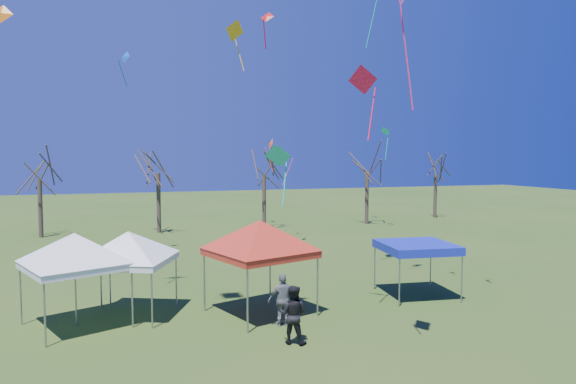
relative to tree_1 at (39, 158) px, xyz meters
name	(u,v)px	position (x,y,z in m)	size (l,w,h in m)	color
ground	(281,331)	(10.77, -24.65, -5.79)	(140.00, 140.00, 0.00)	#2B4B18
tree_1	(39,158)	(0.00, 0.00, 0.00)	(3.42, 3.42, 7.54)	#3D2D21
tree_2	(158,152)	(8.40, -0.27, 0.50)	(3.71, 3.71, 8.18)	#3D2D21
tree_3	(264,154)	(16.80, -0.60, 0.29)	(3.59, 3.59, 7.91)	#3D2D21
tree_4	(367,155)	(26.12, -0.65, 0.27)	(3.58, 3.58, 7.89)	#3D2D21
tree_5	(436,158)	(34.49, 1.42, -0.06)	(3.39, 3.39, 7.46)	#3D2D21
tent_white_west	(74,239)	(4.06, -21.96, -2.71)	(4.01, 4.01, 3.82)	gray
tent_white_mid	(128,237)	(5.86, -21.25, -2.83)	(3.86, 3.86, 3.67)	gray
tent_red	(260,227)	(10.57, -22.57, -2.47)	(4.42, 4.42, 4.12)	gray
tent_blue	(417,247)	(17.55, -22.26, -3.70)	(3.22, 3.22, 2.28)	gray
person_dark	(293,314)	(10.77, -25.89, -4.85)	(0.91, 0.71, 1.87)	black
person_grey	(283,300)	(10.98, -24.19, -4.86)	(1.09, 0.45, 1.86)	slate
kite_13	(125,58)	(6.11, -3.24, 6.98)	(0.89, 0.96, 2.42)	blue
kite_1	(278,156)	(11.25, -22.74, 0.18)	(1.24, 1.13, 2.35)	#0DC399
kite_19	(270,145)	(15.59, -6.62, 0.96)	(0.64, 0.90, 2.44)	#EC4816
kite_12	(386,132)	(26.22, -3.67, 2.14)	(0.89, 1.04, 2.71)	#0ED5AD
kite_2	(2,14)	(-1.11, -4.96, 8.90)	(1.40, 0.82, 3.29)	orange
kite_11	(234,31)	(12.33, -10.19, 7.69)	(1.55, 1.28, 3.06)	yellow
kite_27	(363,80)	(14.07, -24.05, 2.91)	(1.13, 1.16, 2.76)	#ED1641
kite_18	(267,18)	(12.57, -16.58, 6.88)	(0.86, 0.82, 1.81)	red
kite_22	(287,157)	(17.10, -5.74, 0.09)	(0.78, 0.84, 2.50)	#F73786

